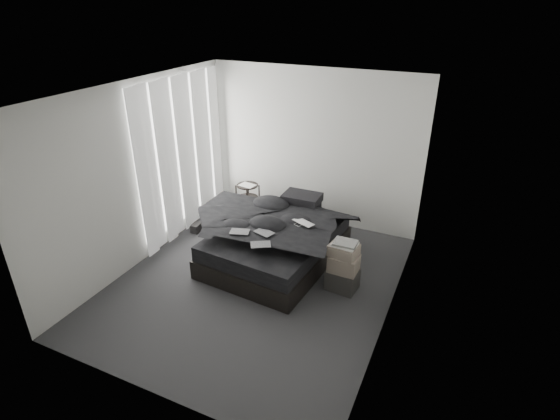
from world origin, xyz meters
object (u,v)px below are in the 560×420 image
at_px(side_stand, 248,203).
at_px(box_lower, 342,279).
at_px(laptop, 301,219).
at_px(bed, 276,251).

height_order(side_stand, box_lower, side_stand).
bearing_deg(box_lower, side_stand, 149.96).
bearing_deg(laptop, box_lower, 0.81).
relative_size(laptop, box_lower, 0.83).
distance_m(bed, side_stand, 1.35).
xyz_separation_m(bed, side_stand, (-0.97, 0.92, 0.20)).
height_order(bed, box_lower, box_lower).
xyz_separation_m(bed, laptop, (0.38, 0.02, 0.61)).
relative_size(bed, side_stand, 3.05).
bearing_deg(side_stand, box_lower, -30.04).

